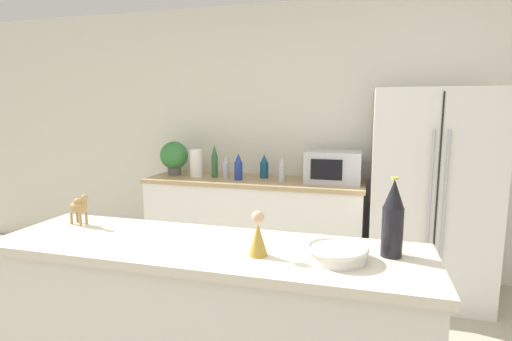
# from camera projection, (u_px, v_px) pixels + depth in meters

# --- Properties ---
(wall_back) EXTENTS (8.00, 0.06, 2.55)m
(wall_back) POSITION_uv_depth(u_px,v_px,m) (301.00, 138.00, 3.88)
(wall_back) COLOR silver
(wall_back) RESTS_ON ground_plane
(back_counter) EXTENTS (2.02, 0.63, 0.91)m
(back_counter) POSITION_uv_depth(u_px,v_px,m) (254.00, 226.00, 3.79)
(back_counter) COLOR white
(back_counter) RESTS_ON ground_plane
(refrigerator) EXTENTS (0.93, 0.73, 1.71)m
(refrigerator) POSITION_uv_depth(u_px,v_px,m) (430.00, 195.00, 3.26)
(refrigerator) COLOR silver
(refrigerator) RESTS_ON ground_plane
(potted_plant) EXTENTS (0.27, 0.27, 0.33)m
(potted_plant) POSITION_uv_depth(u_px,v_px,m) (174.00, 156.00, 3.93)
(potted_plant) COLOR #595451
(potted_plant) RESTS_ON back_counter
(paper_towel_roll) EXTENTS (0.12, 0.12, 0.26)m
(paper_towel_roll) POSITION_uv_depth(u_px,v_px,m) (196.00, 163.00, 3.84)
(paper_towel_roll) COLOR white
(paper_towel_roll) RESTS_ON back_counter
(microwave) EXTENTS (0.48, 0.37, 0.28)m
(microwave) POSITION_uv_depth(u_px,v_px,m) (333.00, 167.00, 3.52)
(microwave) COLOR #B2B5BA
(microwave) RESTS_ON back_counter
(back_bottle_0) EXTENTS (0.06, 0.06, 0.23)m
(back_bottle_0) POSITION_uv_depth(u_px,v_px,m) (226.00, 166.00, 3.77)
(back_bottle_0) COLOR #B2B7BC
(back_bottle_0) RESTS_ON back_counter
(back_bottle_1) EXTENTS (0.06, 0.06, 0.32)m
(back_bottle_1) POSITION_uv_depth(u_px,v_px,m) (215.00, 161.00, 3.80)
(back_bottle_1) COLOR #2D6033
(back_bottle_1) RESTS_ON back_counter
(back_bottle_2) EXTENTS (0.08, 0.08, 0.23)m
(back_bottle_2) POSITION_uv_depth(u_px,v_px,m) (264.00, 166.00, 3.77)
(back_bottle_2) COLOR navy
(back_bottle_2) RESTS_ON back_counter
(back_bottle_3) EXTENTS (0.08, 0.08, 0.25)m
(back_bottle_3) POSITION_uv_depth(u_px,v_px,m) (238.00, 167.00, 3.66)
(back_bottle_3) COLOR navy
(back_bottle_3) RESTS_ON back_counter
(back_bottle_4) EXTENTS (0.07, 0.07, 0.24)m
(back_bottle_4) POSITION_uv_depth(u_px,v_px,m) (282.00, 169.00, 3.57)
(back_bottle_4) COLOR #B2B7BC
(back_bottle_4) RESTS_ON back_counter
(wine_bottle) EXTENTS (0.08, 0.08, 0.30)m
(wine_bottle) POSITION_uv_depth(u_px,v_px,m) (393.00, 219.00, 1.49)
(wine_bottle) COLOR black
(wine_bottle) RESTS_ON bar_counter
(fruit_bowl) EXTENTS (0.23, 0.23, 0.05)m
(fruit_bowl) POSITION_uv_depth(u_px,v_px,m) (337.00, 252.00, 1.46)
(fruit_bowl) COLOR white
(fruit_bowl) RESTS_ON bar_counter
(camel_figurine) EXTENTS (0.12, 0.08, 0.15)m
(camel_figurine) POSITION_uv_depth(u_px,v_px,m) (79.00, 207.00, 1.91)
(camel_figurine) COLOR #A87F4C
(camel_figurine) RESTS_ON bar_counter
(wise_man_figurine_blue) EXTENTS (0.07, 0.07, 0.17)m
(wise_man_figurine_blue) POSITION_uv_depth(u_px,v_px,m) (258.00, 236.00, 1.50)
(wise_man_figurine_blue) COLOR #B28933
(wise_man_figurine_blue) RESTS_ON bar_counter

